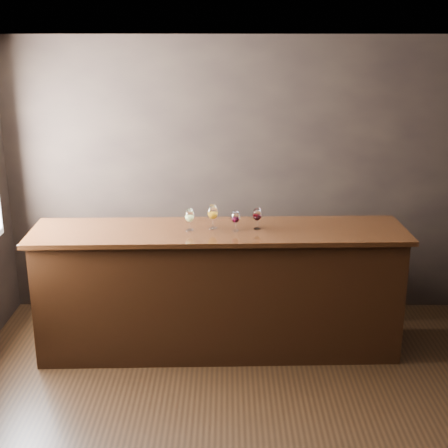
{
  "coord_description": "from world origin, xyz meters",
  "views": [
    {
      "loc": [
        -0.27,
        -3.91,
        2.85
      ],
      "look_at": [
        -0.29,
        1.3,
        1.21
      ],
      "focal_mm": 50.0,
      "sensor_mm": 36.0,
      "label": 1
    }
  ],
  "objects_px": {
    "bar_counter": "(219,292)",
    "glass_red_b": "(257,215)",
    "back_bar_shelf": "(205,279)",
    "glass_red_a": "(235,218)",
    "glass_white": "(189,216)",
    "glass_amber": "(213,213)"
  },
  "relations": [
    {
      "from": "back_bar_shelf",
      "to": "glass_red_a",
      "type": "relative_size",
      "value": 12.27
    },
    {
      "from": "glass_white",
      "to": "glass_red_a",
      "type": "relative_size",
      "value": 1.09
    },
    {
      "from": "glass_red_a",
      "to": "back_bar_shelf",
      "type": "bearing_deg",
      "value": 111.44
    },
    {
      "from": "back_bar_shelf",
      "to": "glass_amber",
      "type": "height_order",
      "value": "glass_amber"
    },
    {
      "from": "glass_red_a",
      "to": "glass_red_b",
      "type": "bearing_deg",
      "value": 16.41
    },
    {
      "from": "back_bar_shelf",
      "to": "glass_white",
      "type": "xyz_separation_m",
      "value": [
        -0.1,
        -0.75,
        0.9
      ]
    },
    {
      "from": "bar_counter",
      "to": "back_bar_shelf",
      "type": "distance_m",
      "value": 0.76
    },
    {
      "from": "glass_amber",
      "to": "glass_white",
      "type": "bearing_deg",
      "value": -164.15
    },
    {
      "from": "glass_white",
      "to": "glass_red_b",
      "type": "relative_size",
      "value": 1.04
    },
    {
      "from": "back_bar_shelf",
      "to": "bar_counter",
      "type": "bearing_deg",
      "value": -77.99
    },
    {
      "from": "glass_amber",
      "to": "back_bar_shelf",
      "type": "bearing_deg",
      "value": 98.29
    },
    {
      "from": "back_bar_shelf",
      "to": "glass_red_b",
      "type": "xyz_separation_m",
      "value": [
        0.49,
        -0.71,
        0.9
      ]
    },
    {
      "from": "glass_white",
      "to": "glass_red_b",
      "type": "xyz_separation_m",
      "value": [
        0.59,
        0.05,
        -0.01
      ]
    },
    {
      "from": "back_bar_shelf",
      "to": "glass_amber",
      "type": "xyz_separation_m",
      "value": [
        0.1,
        -0.7,
        0.92
      ]
    },
    {
      "from": "glass_white",
      "to": "glass_amber",
      "type": "xyz_separation_m",
      "value": [
        0.2,
        0.06,
        0.01
      ]
    },
    {
      "from": "bar_counter",
      "to": "back_bar_shelf",
      "type": "height_order",
      "value": "bar_counter"
    },
    {
      "from": "bar_counter",
      "to": "back_bar_shelf",
      "type": "relative_size",
      "value": 1.49
    },
    {
      "from": "glass_white",
      "to": "back_bar_shelf",
      "type": "bearing_deg",
      "value": 82.47
    },
    {
      "from": "bar_counter",
      "to": "back_bar_shelf",
      "type": "xyz_separation_m",
      "value": [
        -0.16,
        0.73,
        -0.17
      ]
    },
    {
      "from": "glass_white",
      "to": "glass_red_b",
      "type": "bearing_deg",
      "value": 4.68
    },
    {
      "from": "bar_counter",
      "to": "glass_red_b",
      "type": "distance_m",
      "value": 0.8
    },
    {
      "from": "glass_amber",
      "to": "glass_red_a",
      "type": "bearing_deg",
      "value": -18.28
    }
  ]
}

